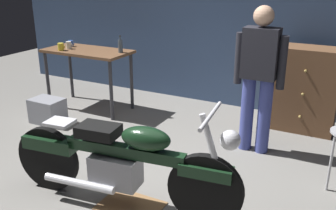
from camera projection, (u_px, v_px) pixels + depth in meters
name	position (u px, v px, depth m)	size (l,w,h in m)	color
ground_plane	(134.00, 189.00, 3.72)	(12.00, 12.00, 0.00)	gray
back_wall	(234.00, 3.00, 5.52)	(8.00, 0.12, 3.10)	#384C70
workbench	(88.00, 57.00, 5.61)	(1.30, 0.64, 0.90)	brown
motorcycle	(122.00, 161.00, 3.32)	(2.18, 0.66, 1.00)	black
person_standing	(259.00, 74.00, 4.21)	(0.57, 0.22, 1.67)	#414B9B
wooden_dresser	(306.00, 89.00, 4.92)	(0.80, 0.47, 1.10)	brown
drip_tray	(130.00, 206.00, 3.44)	(0.56, 0.40, 0.01)	olive
storage_bin	(48.00, 111.00, 5.27)	(0.44, 0.32, 0.34)	gray
mug_white_ceramic	(69.00, 45.00, 5.63)	(0.11, 0.08, 0.11)	white
mug_blue_enamel	(71.00, 43.00, 5.80)	(0.10, 0.07, 0.09)	#2D51AD
mug_yellow_tall	(61.00, 47.00, 5.52)	(0.12, 0.09, 0.11)	yellow
bottle	(120.00, 46.00, 5.37)	(0.06, 0.06, 0.24)	#3F4C59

